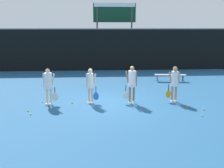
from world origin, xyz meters
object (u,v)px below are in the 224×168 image
(player_2, at_px, (132,81))
(tennis_ball_1, at_px, (72,102))
(tennis_ball_0, at_px, (204,109))
(tennis_ball_5, at_px, (43,102))
(tennis_ball_6, at_px, (188,106))
(scoreboard, at_px, (114,18))
(player_1, at_px, (91,83))
(tennis_ball_4, at_px, (28,111))
(player_3, at_px, (174,81))
(tennis_ball_3, at_px, (202,116))
(bench_courtside, at_px, (170,75))
(player_0, at_px, (48,83))
(tennis_ball_2, at_px, (31,114))
(tennis_ball_7, at_px, (131,98))

(player_2, bearing_deg, tennis_ball_1, 172.59)
(tennis_ball_0, height_order, tennis_ball_5, same)
(tennis_ball_0, bearing_deg, tennis_ball_6, 137.52)
(scoreboard, height_order, player_1, scoreboard)
(tennis_ball_4, bearing_deg, tennis_ball_1, 31.99)
(tennis_ball_6, bearing_deg, player_2, 163.81)
(player_3, xyz_separation_m, tennis_ball_0, (0.97, -1.34, -1.02))
(tennis_ball_6, bearing_deg, tennis_ball_3, -83.74)
(tennis_ball_5, bearing_deg, tennis_ball_1, -10.05)
(player_3, height_order, tennis_ball_1, player_3)
(bench_courtside, height_order, tennis_ball_6, bench_courtside)
(scoreboard, height_order, tennis_ball_1, scoreboard)
(player_0, relative_size, player_2, 0.97)
(tennis_ball_2, bearing_deg, tennis_ball_5, 85.75)
(tennis_ball_0, distance_m, tennis_ball_4, 7.73)
(tennis_ball_1, bearing_deg, tennis_ball_6, -9.70)
(player_2, height_order, tennis_ball_5, player_2)
(scoreboard, height_order, tennis_ball_3, scoreboard)
(scoreboard, xyz_separation_m, tennis_ball_4, (-4.69, -12.43, -4.30))
(tennis_ball_3, bearing_deg, player_3, 104.43)
(tennis_ball_3, relative_size, tennis_ball_6, 0.95)
(tennis_ball_3, distance_m, tennis_ball_4, 7.41)
(scoreboard, bearing_deg, player_2, -90.10)
(player_3, xyz_separation_m, tennis_ball_4, (-6.76, -1.05, -1.02))
(player_3, distance_m, tennis_ball_3, 2.46)
(tennis_ball_0, relative_size, tennis_ball_6, 1.00)
(tennis_ball_0, bearing_deg, bench_courtside, 87.94)
(tennis_ball_3, bearing_deg, tennis_ball_5, 160.20)
(player_1, bearing_deg, tennis_ball_3, -15.53)
(player_3, bearing_deg, player_2, -176.11)
(player_0, height_order, tennis_ball_7, player_0)
(tennis_ball_4, bearing_deg, tennis_ball_7, 20.36)
(tennis_ball_0, bearing_deg, tennis_ball_1, 166.47)
(tennis_ball_4, bearing_deg, player_1, 20.76)
(tennis_ball_1, relative_size, tennis_ball_2, 1.08)
(tennis_ball_0, bearing_deg, scoreboard, 103.42)
(tennis_ball_2, height_order, tennis_ball_4, tennis_ball_4)
(scoreboard, distance_m, tennis_ball_7, 11.50)
(tennis_ball_1, xyz_separation_m, tennis_ball_7, (2.96, 0.64, -0.00))
(bench_courtside, height_order, tennis_ball_5, bench_courtside)
(player_1, bearing_deg, tennis_ball_7, 29.36)
(tennis_ball_1, distance_m, tennis_ball_3, 5.95)
(player_1, relative_size, tennis_ball_1, 23.62)
(tennis_ball_0, bearing_deg, tennis_ball_4, 177.83)
(player_0, bearing_deg, player_2, 9.28)
(player_3, height_order, tennis_ball_3, player_3)
(scoreboard, xyz_separation_m, player_2, (-0.02, -11.49, -3.26))
(scoreboard, height_order, player_3, scoreboard)
(player_1, bearing_deg, scoreboard, 89.72)
(player_2, height_order, tennis_ball_0, player_2)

